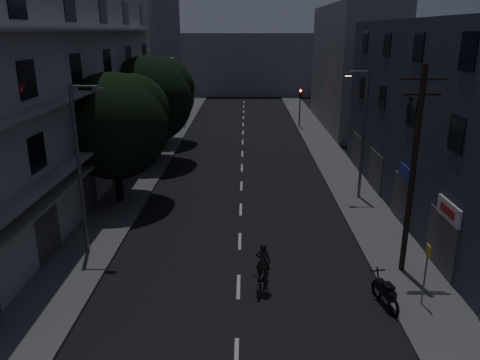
{
  "coord_description": "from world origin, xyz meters",
  "views": [
    {
      "loc": [
        0.28,
        -11.02,
        10.37
      ],
      "look_at": [
        0.0,
        12.0,
        3.0
      ],
      "focal_mm": 35.0,
      "sensor_mm": 36.0,
      "label": 1
    }
  ],
  "objects_px": {
    "motorcycle": "(385,293)",
    "utility_pole": "(413,169)",
    "cyclist": "(263,275)",
    "bus_stop_sign": "(427,264)"
  },
  "relations": [
    {
      "from": "bus_stop_sign",
      "to": "motorcycle",
      "type": "height_order",
      "value": "bus_stop_sign"
    },
    {
      "from": "bus_stop_sign",
      "to": "motorcycle",
      "type": "relative_size",
      "value": 1.21
    },
    {
      "from": "motorcycle",
      "to": "cyclist",
      "type": "bearing_deg",
      "value": 155.34
    },
    {
      "from": "utility_pole",
      "to": "motorcycle",
      "type": "xyz_separation_m",
      "value": [
        -1.51,
        -2.68,
        -4.33
      ]
    },
    {
      "from": "utility_pole",
      "to": "cyclist",
      "type": "height_order",
      "value": "utility_pole"
    },
    {
      "from": "utility_pole",
      "to": "cyclist",
      "type": "bearing_deg",
      "value": -165.43
    },
    {
      "from": "motorcycle",
      "to": "utility_pole",
      "type": "bearing_deg",
      "value": 48.29
    },
    {
      "from": "utility_pole",
      "to": "cyclist",
      "type": "relative_size",
      "value": 4.07
    },
    {
      "from": "utility_pole",
      "to": "bus_stop_sign",
      "type": "height_order",
      "value": "utility_pole"
    },
    {
      "from": "utility_pole",
      "to": "bus_stop_sign",
      "type": "relative_size",
      "value": 3.56
    }
  ]
}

